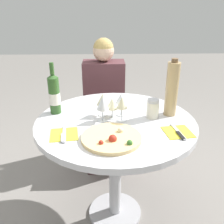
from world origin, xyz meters
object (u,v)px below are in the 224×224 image
wine_bottle (54,94)px  seated_diner (104,111)px  chair_behind_diner (104,115)px  tall_carafe (172,89)px  dining_table (115,137)px  pizza_large (112,138)px

wine_bottle → seated_diner: bearing=61.4°
chair_behind_diner → seated_diner: seated_diner is taller
seated_diner → tall_carafe: bearing=124.1°
chair_behind_diner → wine_bottle: wine_bottle is taller
dining_table → tall_carafe: tall_carafe is taller
chair_behind_diner → seated_diner: 0.17m
dining_table → seated_diner: 0.72m
seated_diner → wine_bottle: 0.76m
pizza_large → dining_table: bearing=82.7°
seated_diner → tall_carafe: 0.87m
wine_bottle → tall_carafe: (0.74, -0.05, 0.04)m
seated_diner → pizza_large: seated_diner is taller
seated_diner → wine_bottle: (-0.32, -0.58, 0.38)m
seated_diner → chair_behind_diner: bearing=-90.0°
pizza_large → wine_bottle: 0.52m
chair_behind_diner → tall_carafe: 1.03m
dining_table → seated_diner: seated_diner is taller
tall_carafe → pizza_large: bearing=-140.9°
pizza_large → chair_behind_diner: bearing=92.2°
seated_diner → pizza_large: size_ratio=3.59×
dining_table → chair_behind_diner: 0.88m
wine_bottle → tall_carafe: 0.75m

